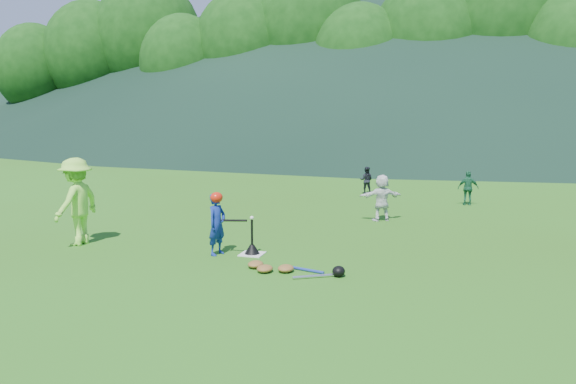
# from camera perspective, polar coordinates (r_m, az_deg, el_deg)

# --- Properties ---
(ground) EXTENTS (120.00, 120.00, 0.00)m
(ground) POSITION_cam_1_polar(r_m,az_deg,el_deg) (11.16, -3.66, -6.35)
(ground) COLOR #2D5C15
(ground) RESTS_ON ground
(home_plate) EXTENTS (0.45, 0.45, 0.02)m
(home_plate) POSITION_cam_1_polar(r_m,az_deg,el_deg) (11.16, -3.66, -6.30)
(home_plate) COLOR silver
(home_plate) RESTS_ON ground
(baseball) EXTENTS (0.08, 0.08, 0.08)m
(baseball) POSITION_cam_1_polar(r_m,az_deg,el_deg) (11.00, -3.69, -2.63)
(baseball) COLOR white
(baseball) RESTS_ON batting_tee
(batter_child) EXTENTS (0.40, 0.51, 1.22)m
(batter_child) POSITION_cam_1_polar(r_m,az_deg,el_deg) (11.08, -7.23, -3.27)
(batter_child) COLOR navy
(batter_child) RESTS_ON ground
(adult_coach) EXTENTS (0.75, 1.22, 1.84)m
(adult_coach) POSITION_cam_1_polar(r_m,az_deg,el_deg) (12.59, -20.68, -0.92)
(adult_coach) COLOR #97EF46
(adult_coach) RESTS_ON ground
(fielder_b) EXTENTS (0.45, 0.35, 0.92)m
(fielder_b) POSITION_cam_1_polar(r_m,az_deg,el_deg) (19.35, 7.97, 1.20)
(fielder_b) COLOR black
(fielder_b) RESTS_ON ground
(fielder_c) EXTENTS (0.64, 0.34, 1.03)m
(fielder_c) POSITION_cam_1_polar(r_m,az_deg,el_deg) (17.64, 17.83, 0.38)
(fielder_c) COLOR #1C5D3A
(fielder_c) RESTS_ON ground
(fielder_d) EXTENTS (1.15, 0.84, 1.20)m
(fielder_d) POSITION_cam_1_polar(r_m,az_deg,el_deg) (14.59, 9.49, -0.57)
(fielder_d) COLOR white
(fielder_d) RESTS_ON ground
(batting_tee) EXTENTS (0.30, 0.30, 0.68)m
(batting_tee) POSITION_cam_1_polar(r_m,az_deg,el_deg) (11.13, -3.67, -5.71)
(batting_tee) COLOR black
(batting_tee) RESTS_ON home_plate
(batter_gear) EXTENTS (0.73, 0.26, 0.58)m
(batter_gear) POSITION_cam_1_polar(r_m,az_deg,el_deg) (10.99, -7.16, -0.75)
(batter_gear) COLOR red
(batter_gear) RESTS_ON ground
(equipment_pile) EXTENTS (1.80, 0.69, 0.19)m
(equipment_pile) POSITION_cam_1_polar(r_m,az_deg,el_deg) (9.95, -0.24, -7.77)
(equipment_pile) COLOR olive
(equipment_pile) RESTS_ON ground
(outfield_fence) EXTENTS (70.07, 0.08, 1.33)m
(outfield_fence) POSITION_cam_1_polar(r_m,az_deg,el_deg) (38.38, 10.89, 4.95)
(outfield_fence) COLOR gray
(outfield_fence) RESTS_ON ground
(tree_line) EXTENTS (70.04, 11.40, 14.82)m
(tree_line) POSITION_cam_1_polar(r_m,az_deg,el_deg) (44.43, 12.20, 15.05)
(tree_line) COLOR #382314
(tree_line) RESTS_ON ground
(distant_hills) EXTENTS (155.00, 140.00, 32.00)m
(distant_hills) POSITION_cam_1_polar(r_m,az_deg,el_deg) (93.44, 9.69, 15.63)
(distant_hills) COLOR black
(distant_hills) RESTS_ON ground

